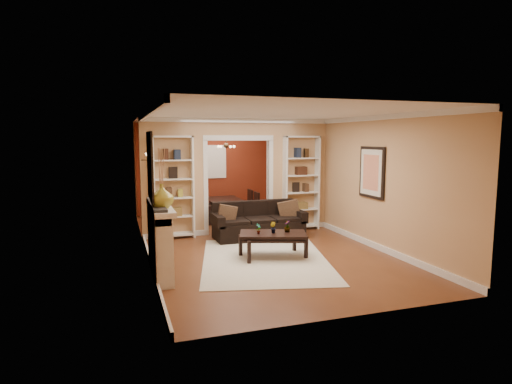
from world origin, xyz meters
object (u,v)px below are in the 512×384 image
object	(u,v)px
sofa	(259,220)
bookshelf_right	(301,183)
bookshelf_left	(173,188)
dining_table	(227,210)
fireplace	(161,240)
coffee_table	(273,245)

from	to	relation	value
sofa	bookshelf_right	bearing A→B (deg)	24.22
bookshelf_left	dining_table	size ratio (longest dim) A/B	1.41
fireplace	sofa	bearing A→B (deg)	39.68
bookshelf_left	fireplace	xyz separation A→B (m)	(-0.54, -2.53, -0.57)
coffee_table	bookshelf_right	xyz separation A→B (m)	(1.53, 2.16, 0.92)
coffee_table	bookshelf_right	world-z (taller)	bookshelf_right
sofa	coffee_table	bearing A→B (deg)	-98.70
coffee_table	bookshelf_left	xyz separation A→B (m)	(-1.57, 2.16, 0.92)
bookshelf_left	fireplace	world-z (taller)	bookshelf_left
fireplace	dining_table	size ratio (longest dim) A/B	1.04
bookshelf_left	dining_table	xyz separation A→B (m)	(1.64, 1.67, -0.86)
coffee_table	fireplace	xyz separation A→B (m)	(-2.11, -0.37, 0.35)
sofa	coffee_table	size ratio (longest dim) A/B	1.67
coffee_table	bookshelf_right	distance (m)	2.80
coffee_table	dining_table	xyz separation A→B (m)	(0.07, 3.84, 0.05)
bookshelf_left	bookshelf_right	world-z (taller)	same
bookshelf_left	fireplace	bearing A→B (deg)	-102.05
bookshelf_left	bookshelf_right	size ratio (longest dim) A/B	1.00
bookshelf_right	dining_table	bearing A→B (deg)	131.07
sofa	bookshelf_left	bearing A→B (deg)	162.24
bookshelf_right	dining_table	size ratio (longest dim) A/B	1.41
bookshelf_left	dining_table	world-z (taller)	bookshelf_left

